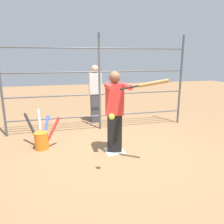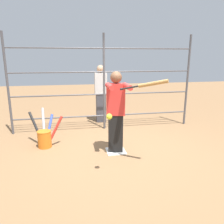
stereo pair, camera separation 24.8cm
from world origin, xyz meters
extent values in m
plane|color=olive|center=(0.00, 0.00, 0.00)|extent=(24.00, 24.00, 0.00)
cube|color=white|center=(0.00, 0.00, 0.01)|extent=(0.40, 0.40, 0.02)
cylinder|color=#4C4C51|center=(-2.47, -1.60, 1.30)|extent=(0.06, 0.06, 2.60)
cylinder|color=#4C4C51|center=(0.00, -1.60, 1.30)|extent=(0.06, 0.06, 2.60)
cylinder|color=#4C4C51|center=(2.47, -1.60, 1.30)|extent=(0.06, 0.06, 2.60)
cylinder|color=#4C4C51|center=(0.00, -1.60, 0.39)|extent=(4.93, 0.04, 0.04)
cylinder|color=#4C4C51|center=(0.00, -1.60, 1.00)|extent=(4.93, 0.04, 0.04)
cylinder|color=#4C4C51|center=(0.00, -1.60, 1.61)|extent=(4.93, 0.04, 0.04)
cylinder|color=#4C4C51|center=(0.00, -1.60, 2.22)|extent=(4.93, 0.04, 0.04)
cube|color=black|center=(0.00, 0.00, 0.41)|extent=(0.34, 0.26, 0.83)
cube|color=red|center=(0.00, 0.00, 1.15)|extent=(0.42, 0.30, 0.65)
sphere|color=brown|center=(0.00, 0.00, 1.60)|extent=(0.23, 0.23, 0.23)
cylinder|color=red|center=(-0.17, 0.27, 1.45)|extent=(0.10, 0.46, 0.10)
cylinder|color=red|center=(0.17, 0.19, 1.45)|extent=(0.10, 0.46, 0.10)
sphere|color=black|center=(0.00, 0.46, 1.43)|extent=(0.05, 0.05, 0.05)
cylinder|color=black|center=(-0.13, 0.56, 1.47)|extent=(0.29, 0.23, 0.10)
cylinder|color=#B27F42|center=(-0.47, 0.82, 1.56)|extent=(0.45, 0.37, 0.18)
sphere|color=yellow|center=(0.32, 0.99, 1.07)|extent=(0.10, 0.10, 0.10)
cylinder|color=orange|center=(1.53, -0.53, 0.19)|extent=(0.30, 0.30, 0.38)
torus|color=orange|center=(1.53, -0.53, 0.38)|extent=(0.31, 0.31, 0.01)
cylinder|color=#B2B2B7|center=(1.57, -0.83, 0.42)|extent=(0.12, 0.53, 0.79)
cylinder|color=black|center=(1.73, -0.78, 0.38)|extent=(0.39, 0.47, 0.72)
cylinder|color=red|center=(1.30, -0.55, 0.37)|extent=(0.40, 0.09, 0.68)
cylinder|color=#334CB2|center=(1.45, -0.81, 0.33)|extent=(0.21, 0.50, 0.63)
cube|color=#3F3F47|center=(0.00, -2.30, 0.44)|extent=(0.29, 0.18, 0.87)
cube|color=silver|center=(0.00, -2.30, 1.20)|extent=(0.36, 0.20, 0.65)
sphere|color=tan|center=(0.00, -2.30, 1.65)|extent=(0.23, 0.23, 0.23)
camera|label=1|loc=(1.14, 4.24, 2.00)|focal=35.00mm
camera|label=2|loc=(0.89, 4.29, 2.00)|focal=35.00mm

